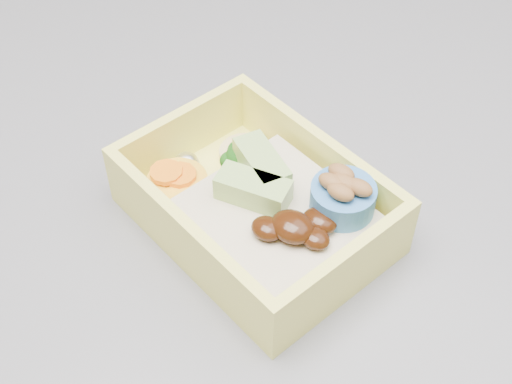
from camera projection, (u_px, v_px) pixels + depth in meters
The scene contains 1 object.
bento_box at pixel (264, 207), 0.44m from camera, with size 0.18×0.15×0.06m.
Camera 1 is at (0.11, -0.33, 1.27)m, focal length 50.00 mm.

